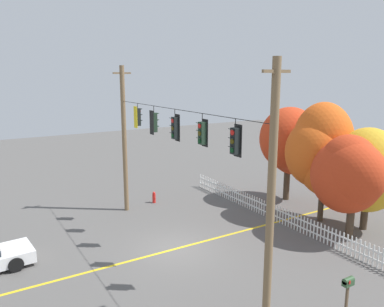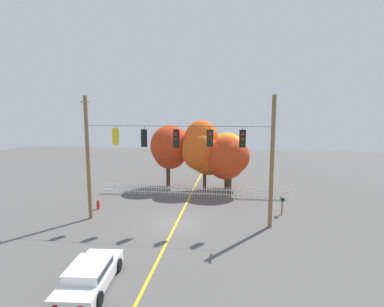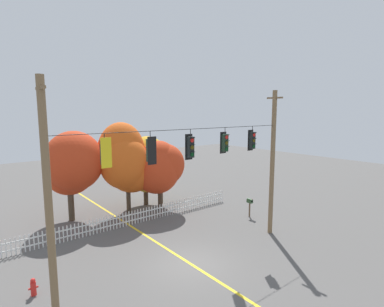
{
  "view_description": "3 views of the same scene",
  "coord_description": "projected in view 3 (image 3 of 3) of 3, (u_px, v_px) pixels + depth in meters",
  "views": [
    {
      "loc": [
        15.21,
        -8.34,
        8.36
      ],
      "look_at": [
        1.12,
        0.23,
        4.95
      ],
      "focal_mm": 35.61,
      "sensor_mm": 36.0,
      "label": 1
    },
    {
      "loc": [
        3.92,
        -21.14,
        8.1
      ],
      "look_at": [
        0.99,
        0.76,
        4.86
      ],
      "focal_mm": 29.56,
      "sensor_mm": 36.0,
      "label": 2
    },
    {
      "loc": [
        -8.93,
        -11.28,
        7.7
      ],
      "look_at": [
        0.4,
        0.4,
        5.59
      ],
      "focal_mm": 28.3,
      "sensor_mm": 36.0,
      "label": 3
    }
  ],
  "objects": [
    {
      "name": "autumn_maple_far_west",
      "position": [
        160.0,
        166.0,
        23.24
      ],
      "size": [
        4.04,
        3.37,
        5.45
      ],
      "color": "#473828",
      "rests_on": "ground"
    },
    {
      "name": "traffic_signal_westbound_side",
      "position": [
        252.0,
        140.0,
        17.26
      ],
      "size": [
        0.43,
        0.38,
        1.41
      ],
      "color": "black"
    },
    {
      "name": "signal_support_span",
      "position": [
        191.0,
        177.0,
        14.69
      ],
      "size": [
        13.16,
        1.1,
        8.92
      ],
      "color": "brown",
      "rests_on": "ground"
    },
    {
      "name": "autumn_maple_mid",
      "position": [
        126.0,
        161.0,
        22.32
      ],
      "size": [
        4.47,
        3.67,
        6.89
      ],
      "color": "#473828",
      "rests_on": "ground"
    },
    {
      "name": "roadside_mailbox",
      "position": [
        250.0,
        202.0,
        21.99
      ],
      "size": [
        0.25,
        0.44,
        1.38
      ],
      "color": "brown",
      "rests_on": "ground"
    },
    {
      "name": "traffic_signal_eastbound_side",
      "position": [
        190.0,
        147.0,
        14.49
      ],
      "size": [
        0.43,
        0.38,
        1.49
      ],
      "color": "black"
    },
    {
      "name": "autumn_oak_far_east",
      "position": [
        148.0,
        164.0,
        24.5
      ],
      "size": [
        3.81,
        3.61,
        5.68
      ],
      "color": "#473828",
      "rests_on": "ground"
    },
    {
      "name": "traffic_signal_northbound_secondary",
      "position": [
        151.0,
        150.0,
        13.1
      ],
      "size": [
        0.43,
        0.38,
        1.45
      ],
      "color": "black"
    },
    {
      "name": "traffic_signal_southbound_primary",
      "position": [
        105.0,
        152.0,
        11.82
      ],
      "size": [
        0.43,
        0.38,
        1.35
      ],
      "color": "black"
    },
    {
      "name": "ground",
      "position": [
        191.0,
        264.0,
        15.33
      ],
      "size": [
        80.0,
        80.0,
        0.0
      ],
      "primitive_type": "plane",
      "color": "#565451"
    },
    {
      "name": "autumn_maple_near_fence",
      "position": [
        73.0,
        165.0,
        21.0
      ],
      "size": [
        3.99,
        3.89,
        6.35
      ],
      "color": "#473828",
      "rests_on": "ground"
    },
    {
      "name": "fire_hydrant",
      "position": [
        33.0,
        287.0,
        12.68
      ],
      "size": [
        0.38,
        0.22,
        0.76
      ],
      "color": "red",
      "rests_on": "ground"
    },
    {
      "name": "traffic_signal_northbound_primary",
      "position": [
        225.0,
        143.0,
        15.9
      ],
      "size": [
        0.43,
        0.38,
        1.38
      ],
      "color": "black"
    },
    {
      "name": "lane_centerline_stripe",
      "position": [
        191.0,
        264.0,
        15.32
      ],
      "size": [
        0.16,
        36.0,
        0.01
      ],
      "primitive_type": "cube",
      "color": "gold",
      "rests_on": "ground"
    },
    {
      "name": "white_picket_fence",
      "position": [
        132.0,
        218.0,
        20.57
      ],
      "size": [
        17.09,
        0.06,
        0.99
      ],
      "color": "white",
      "rests_on": "ground"
    }
  ]
}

